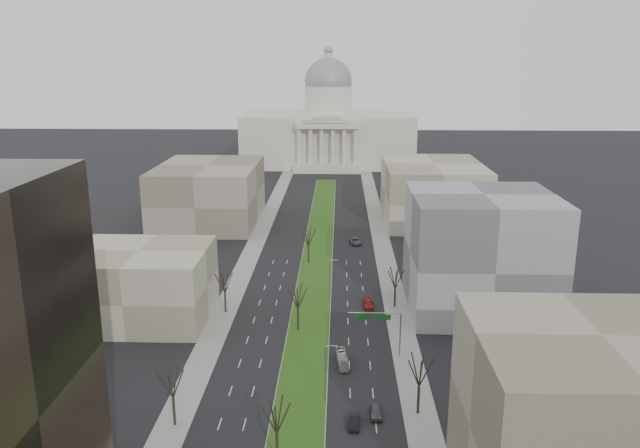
% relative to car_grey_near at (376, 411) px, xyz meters
% --- Properties ---
extents(ground, '(600.00, 600.00, 0.00)m').
position_rel_car_grey_near_xyz_m(ground, '(-11.07, 68.70, -0.71)').
color(ground, black).
rests_on(ground, ground).
extents(median, '(8.00, 222.03, 0.20)m').
position_rel_car_grey_near_xyz_m(median, '(-11.07, 67.69, -0.60)').
color(median, '#999993').
rests_on(median, ground).
extents(sidewalk_left, '(5.00, 330.00, 0.15)m').
position_rel_car_grey_near_xyz_m(sidewalk_left, '(-28.57, 43.70, -0.63)').
color(sidewalk_left, gray).
rests_on(sidewalk_left, ground).
extents(sidewalk_right, '(5.00, 330.00, 0.15)m').
position_rel_car_grey_near_xyz_m(sidewalk_right, '(6.43, 43.70, -0.63)').
color(sidewalk_right, gray).
rests_on(sidewalk_right, ground).
extents(capitol, '(80.00, 46.00, 55.00)m').
position_rel_car_grey_near_xyz_m(capitol, '(-11.07, 218.29, 15.60)').
color(capitol, beige).
rests_on(capitol, ground).
extents(building_beige_left, '(26.00, 22.00, 14.00)m').
position_rel_car_grey_near_xyz_m(building_beige_left, '(-44.07, 33.70, 6.29)').
color(building_beige_left, gray).
rests_on(building_beige_left, ground).
extents(building_tan_right, '(26.00, 24.00, 22.00)m').
position_rel_car_grey_near_xyz_m(building_tan_right, '(21.93, -19.30, 10.29)').
color(building_tan_right, '#7A6F5E').
rests_on(building_tan_right, ground).
extents(building_grey_right, '(28.00, 26.00, 24.00)m').
position_rel_car_grey_near_xyz_m(building_grey_right, '(22.93, 40.70, 11.29)').
color(building_grey_right, slate).
rests_on(building_grey_right, ground).
extents(building_far_left, '(30.00, 40.00, 18.00)m').
position_rel_car_grey_near_xyz_m(building_far_left, '(-46.07, 108.70, 8.29)').
color(building_far_left, '#7A6F5E').
rests_on(building_far_left, ground).
extents(building_far_right, '(30.00, 40.00, 18.00)m').
position_rel_car_grey_near_xyz_m(building_far_right, '(23.93, 113.70, 8.29)').
color(building_far_right, gray).
rests_on(building_far_right, ground).
extents(tree_left_mid, '(5.40, 5.40, 9.72)m').
position_rel_car_grey_near_xyz_m(tree_left_mid, '(-28.27, -3.30, 6.29)').
color(tree_left_mid, black).
rests_on(tree_left_mid, ground).
extents(tree_left_far, '(5.28, 5.28, 9.50)m').
position_rel_car_grey_near_xyz_m(tree_left_far, '(-28.27, 36.70, 6.14)').
color(tree_left_far, black).
rests_on(tree_left_far, ground).
extents(tree_right_mid, '(5.52, 5.52, 9.94)m').
position_rel_car_grey_near_xyz_m(tree_right_mid, '(6.13, 0.70, 6.45)').
color(tree_right_mid, black).
rests_on(tree_right_mid, ground).
extents(tree_right_far, '(5.04, 5.04, 9.07)m').
position_rel_car_grey_near_xyz_m(tree_right_far, '(6.13, 40.70, 5.82)').
color(tree_right_far, black).
rests_on(tree_right_far, ground).
extents(tree_median_a, '(5.40, 5.40, 9.72)m').
position_rel_car_grey_near_xyz_m(tree_median_a, '(-13.07, -11.30, 6.29)').
color(tree_median_a, black).
rests_on(tree_median_a, ground).
extents(tree_median_b, '(5.40, 5.40, 9.72)m').
position_rel_car_grey_near_xyz_m(tree_median_b, '(-13.07, 28.70, 6.29)').
color(tree_median_b, black).
rests_on(tree_median_b, ground).
extents(tree_median_c, '(5.40, 5.40, 9.72)m').
position_rel_car_grey_near_xyz_m(tree_median_c, '(-13.07, 68.70, 6.29)').
color(tree_median_c, black).
rests_on(tree_median_c, ground).
extents(streetlamp_median_b, '(1.90, 0.20, 9.16)m').
position_rel_car_grey_near_xyz_m(streetlamp_median_b, '(-7.31, 3.70, 4.10)').
color(streetlamp_median_b, gray).
rests_on(streetlamp_median_b, ground).
extents(streetlamp_median_c, '(1.90, 0.20, 9.16)m').
position_rel_car_grey_near_xyz_m(streetlamp_median_c, '(-7.31, 43.70, 4.10)').
color(streetlamp_median_c, gray).
rests_on(streetlamp_median_c, ground).
extents(mast_arm_signs, '(9.12, 0.24, 8.09)m').
position_rel_car_grey_near_xyz_m(mast_arm_signs, '(2.42, 18.73, 5.40)').
color(mast_arm_signs, gray).
rests_on(mast_arm_signs, ground).
extents(car_grey_near, '(1.79, 4.19, 1.41)m').
position_rel_car_grey_near_xyz_m(car_grey_near, '(0.00, 0.00, 0.00)').
color(car_grey_near, '#4E5256').
rests_on(car_grey_near, ground).
extents(car_black, '(1.70, 4.24, 1.37)m').
position_rel_car_grey_near_xyz_m(car_black, '(-3.13, -2.61, -0.02)').
color(car_black, black).
rests_on(car_black, ground).
extents(car_red, '(2.15, 5.04, 1.45)m').
position_rel_car_grey_near_xyz_m(car_red, '(0.71, 40.51, 0.02)').
color(car_red, maroon).
rests_on(car_red, ground).
extents(car_grey_far, '(3.37, 5.96, 1.57)m').
position_rel_car_grey_near_xyz_m(car_grey_far, '(-1.00, 85.81, 0.08)').
color(car_grey_far, '#4F5357').
rests_on(car_grey_far, ground).
extents(box_van, '(2.26, 6.85, 1.87)m').
position_rel_car_grey_near_xyz_m(box_van, '(-4.78, 15.52, 0.23)').
color(box_van, '#BBBBBB').
rests_on(box_van, ground).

